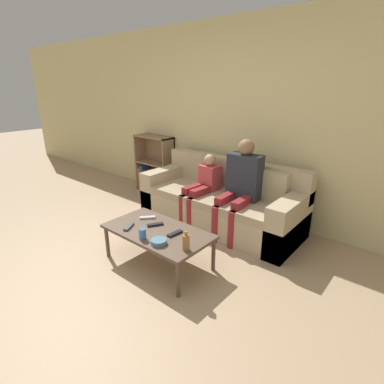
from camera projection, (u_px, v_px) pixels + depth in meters
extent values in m
plane|color=tan|center=(98.00, 288.00, 2.78)|extent=(22.00, 22.00, 0.00)
cube|color=beige|center=(241.00, 122.00, 4.06)|extent=(12.00, 0.06, 2.60)
cube|color=tan|center=(218.00, 212.00, 3.99)|extent=(2.15, 0.84, 0.35)
cube|color=tan|center=(215.00, 198.00, 3.85)|extent=(1.71, 0.66, 0.10)
cube|color=tan|center=(234.00, 173.00, 4.07)|extent=(2.15, 0.18, 0.39)
cube|color=tan|center=(166.00, 188.00, 4.53)|extent=(0.22, 0.84, 0.61)
cube|color=tan|center=(289.00, 224.00, 3.36)|extent=(0.22, 0.84, 0.61)
cube|color=tan|center=(273.00, 187.00, 3.57)|extent=(0.36, 0.12, 0.36)
cube|color=#8E7051|center=(141.00, 161.00, 5.35)|extent=(0.02, 0.28, 0.97)
cube|color=#8E7051|center=(169.00, 168.00, 4.94)|extent=(0.02, 0.28, 0.97)
cube|color=#8E7051|center=(160.00, 163.00, 5.24)|extent=(0.71, 0.02, 0.97)
cube|color=#8E7051|center=(156.00, 190.00, 5.31)|extent=(0.71, 0.28, 0.02)
cube|color=#8E7051|center=(154.00, 163.00, 5.14)|extent=(0.67, 0.28, 0.02)
cube|color=#8E7051|center=(153.00, 137.00, 4.99)|extent=(0.71, 0.28, 0.02)
cube|color=#B77542|center=(143.00, 177.00, 5.42)|extent=(0.06, 0.20, 0.35)
cube|color=#33519E|center=(145.00, 176.00, 5.38)|extent=(0.04, 0.20, 0.40)
cube|color=#6699A8|center=(147.00, 179.00, 5.35)|extent=(0.06, 0.16, 0.32)
cube|color=#6699A8|center=(150.00, 180.00, 5.32)|extent=(0.06, 0.24, 0.29)
cube|color=red|center=(152.00, 179.00, 5.27)|extent=(0.04, 0.16, 0.37)
cube|color=gold|center=(154.00, 182.00, 5.26)|extent=(0.04, 0.17, 0.26)
cube|color=#B77542|center=(156.00, 180.00, 5.21)|extent=(0.04, 0.23, 0.38)
cube|color=#B77542|center=(158.00, 183.00, 5.19)|extent=(0.05, 0.16, 0.27)
cube|color=gold|center=(161.00, 182.00, 5.13)|extent=(0.06, 0.17, 0.36)
cylinder|color=brown|center=(107.00, 242.00, 3.24)|extent=(0.04, 0.04, 0.36)
cylinder|color=brown|center=(178.00, 280.00, 2.61)|extent=(0.04, 0.04, 0.36)
cylinder|color=brown|center=(144.00, 225.00, 3.62)|extent=(0.04, 0.04, 0.36)
cylinder|color=brown|center=(213.00, 255.00, 2.99)|extent=(0.04, 0.04, 0.36)
cube|color=brown|center=(157.00, 231.00, 3.05)|extent=(1.12, 0.61, 0.03)
cylinder|color=maroon|center=(215.00, 224.00, 3.53)|extent=(0.09, 0.09, 0.45)
cylinder|color=maroon|center=(232.00, 230.00, 3.40)|extent=(0.09, 0.09, 0.45)
cube|color=maroon|center=(226.00, 198.00, 3.60)|extent=(0.11, 0.37, 0.09)
cube|color=maroon|center=(242.00, 202.00, 3.47)|extent=(0.11, 0.37, 0.09)
cube|color=#282D38|center=(245.00, 177.00, 3.63)|extent=(0.42, 0.21, 0.55)
sphere|color=#936B4C|center=(246.00, 147.00, 3.50)|extent=(0.19, 0.19, 0.19)
cylinder|color=maroon|center=(182.00, 212.00, 3.87)|extent=(0.10, 0.10, 0.45)
cylinder|color=maroon|center=(190.00, 215.00, 3.78)|extent=(0.10, 0.10, 0.45)
cube|color=maroon|center=(194.00, 188.00, 3.93)|extent=(0.13, 0.38, 0.09)
cube|color=maroon|center=(202.00, 191.00, 3.83)|extent=(0.13, 0.38, 0.09)
cube|color=#C6474C|center=(210.00, 177.00, 3.99)|extent=(0.27, 0.22, 0.33)
sphere|color=tan|center=(210.00, 160.00, 3.91)|extent=(0.16, 0.16, 0.16)
cylinder|color=#3D70B2|center=(143.00, 234.00, 2.85)|extent=(0.07, 0.07, 0.11)
cube|color=black|center=(155.00, 225.00, 3.14)|extent=(0.13, 0.17, 0.02)
cube|color=#47474C|center=(129.00, 227.00, 3.09)|extent=(0.12, 0.17, 0.02)
cube|color=black|center=(175.00, 233.00, 2.95)|extent=(0.07, 0.17, 0.02)
cube|color=#B7B7BC|center=(147.00, 218.00, 3.30)|extent=(0.15, 0.16, 0.02)
cylinder|color=teal|center=(159.00, 242.00, 2.77)|extent=(0.15, 0.15, 0.05)
cylinder|color=olive|center=(186.00, 243.00, 2.65)|extent=(0.06, 0.06, 0.15)
cylinder|color=olive|center=(186.00, 233.00, 2.62)|extent=(0.03, 0.03, 0.04)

